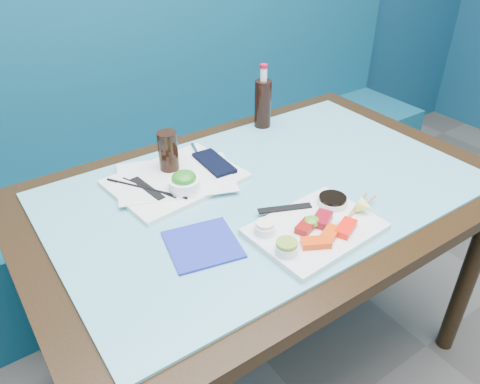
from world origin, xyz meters
TOP-DOWN VIEW (x-y plane):
  - booth_bench at (0.00, 2.29)m, footprint 3.00×0.56m
  - dining_table at (0.00, 1.45)m, footprint 1.40×0.90m
  - glass_top at (0.00, 1.45)m, footprint 1.22×0.76m
  - sashimi_plate at (-0.02, 1.21)m, footprint 0.33×0.25m
  - salmon_left at (-0.07, 1.16)m, footprint 0.08×0.06m
  - salmon_mid at (-0.02, 1.16)m, footprint 0.08×0.06m
  - salmon_right at (0.03, 1.16)m, footprint 0.08×0.06m
  - tuna_left at (-0.05, 1.22)m, footprint 0.07×0.05m
  - tuna_right at (0.00, 1.22)m, footprint 0.07×0.06m
  - seaweed_garnish at (-0.03, 1.22)m, footprint 0.06×0.06m
  - ramekin_wasabi at (-0.15, 1.18)m, footprint 0.06×0.06m
  - wasabi_fill at (-0.15, 1.18)m, footprint 0.05×0.05m
  - ramekin_ginger at (-0.14, 1.27)m, footprint 0.06×0.06m
  - ginger_fill at (-0.14, 1.27)m, footprint 0.06×0.06m
  - soy_dish at (0.08, 1.26)m, footprint 0.08×0.08m
  - soy_fill at (0.08, 1.26)m, footprint 0.09×0.09m
  - lemon_wedge at (0.12, 1.18)m, footprint 0.05×0.05m
  - chopstick_sleeve at (-0.04, 1.32)m, footprint 0.14×0.08m
  - wooden_chopstick_a at (0.09, 1.20)m, footprint 0.21×0.10m
  - wooden_chopstick_b at (0.10, 1.20)m, footprint 0.22×0.05m
  - serving_tray at (-0.20, 1.63)m, footprint 0.40×0.32m
  - paper_placemat at (-0.20, 1.63)m, footprint 0.40×0.34m
  - seaweed_bowl at (-0.21, 1.55)m, footprint 0.12×0.12m
  - seaweed_salad at (-0.21, 1.55)m, footprint 0.08×0.08m
  - cola_glass at (-0.19, 1.68)m, footprint 0.06×0.06m
  - navy_pouch at (-0.07, 1.63)m, footprint 0.08×0.16m
  - fork at (-0.07, 1.73)m, footprint 0.04×0.09m
  - black_chopstick_a at (-0.30, 1.62)m, footprint 0.15×0.22m
  - black_chopstick_b at (-0.29, 1.62)m, footprint 0.08×0.18m
  - tray_sleeve at (-0.30, 1.62)m, footprint 0.04×0.15m
  - cola_bottle_body at (0.24, 1.79)m, footprint 0.06×0.06m
  - cola_bottle_neck at (0.24, 1.79)m, footprint 0.03×0.03m
  - cola_bottle_cap at (0.24, 1.79)m, footprint 0.03×0.03m
  - blue_napkin at (-0.29, 1.33)m, footprint 0.20×0.20m

SIDE VIEW (x-z plane):
  - booth_bench at x=0.00m, z-range -0.21..0.96m
  - dining_table at x=0.00m, z-range 0.29..1.04m
  - glass_top at x=0.00m, z-range 0.75..0.76m
  - blue_napkin at x=-0.29m, z-range 0.76..0.76m
  - serving_tray at x=-0.20m, z-range 0.76..0.77m
  - sashimi_plate at x=-0.02m, z-range 0.76..0.77m
  - paper_placemat at x=-0.20m, z-range 0.77..0.77m
  - tray_sleeve at x=-0.30m, z-range 0.77..0.78m
  - black_chopstick_b at x=-0.29m, z-range 0.77..0.78m
  - black_chopstick_a at x=-0.30m, z-range 0.77..0.78m
  - chopstick_sleeve at x=-0.04m, z-range 0.77..0.78m
  - fork at x=-0.07m, z-range 0.77..0.78m
  - navy_pouch at x=-0.07m, z-range 0.77..0.78m
  - wooden_chopstick_b at x=0.10m, z-range 0.77..0.78m
  - wooden_chopstick_a at x=0.09m, z-range 0.77..0.78m
  - soy_dish at x=0.08m, z-range 0.77..0.79m
  - salmon_mid at x=-0.02m, z-range 0.77..0.79m
  - salmon_left at x=-0.07m, z-range 0.77..0.79m
  - salmon_right at x=0.03m, z-range 0.77..0.79m
  - tuna_left at x=-0.05m, z-range 0.77..0.79m
  - tuna_right at x=0.00m, z-range 0.77..0.79m
  - ramekin_ginger at x=-0.14m, z-range 0.77..0.80m
  - ramekin_wasabi at x=-0.15m, z-range 0.77..0.80m
  - seaweed_garnish at x=-0.03m, z-range 0.77..0.80m
  - seaweed_bowl at x=-0.21m, z-range 0.77..0.81m
  - soy_fill at x=0.08m, z-range 0.79..0.80m
  - lemon_wedge at x=0.12m, z-range 0.77..0.82m
  - ginger_fill at x=-0.14m, z-range 0.80..0.81m
  - wasabi_fill at x=-0.15m, z-range 0.80..0.81m
  - seaweed_salad at x=-0.21m, z-range 0.80..0.83m
  - cola_glass at x=-0.19m, z-range 0.77..0.89m
  - cola_bottle_body at x=0.24m, z-range 0.76..0.93m
  - cola_bottle_neck at x=0.24m, z-range 0.93..0.98m
  - cola_bottle_cap at x=0.24m, z-range 0.98..0.99m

